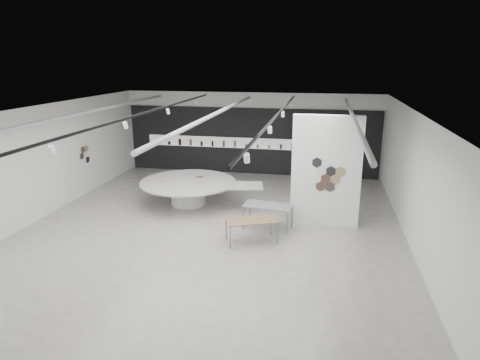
% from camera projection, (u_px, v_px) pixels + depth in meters
% --- Properties ---
extents(room, '(12.02, 14.02, 3.82)m').
position_uv_depth(room, '(210.00, 165.00, 13.39)').
color(room, '#A8A49E').
rests_on(room, ground).
extents(back_wall_display, '(11.80, 0.27, 3.10)m').
position_uv_depth(back_wall_display, '(249.00, 141.00, 20.07)').
color(back_wall_display, black).
rests_on(back_wall_display, ground).
extents(partition_column, '(2.20, 0.38, 3.60)m').
position_uv_depth(partition_column, '(326.00, 171.00, 13.73)').
color(partition_column, white).
rests_on(partition_column, ground).
extents(display_island, '(4.99, 4.18, 0.91)m').
position_uv_depth(display_island, '(190.00, 189.00, 15.95)').
color(display_island, white).
rests_on(display_island, ground).
extents(sample_table_wood, '(1.65, 1.27, 0.69)m').
position_uv_depth(sample_table_wood, '(251.00, 221.00, 12.65)').
color(sample_table_wood, '#826143').
rests_on(sample_table_wood, ground).
extents(sample_table_stone, '(1.62, 0.98, 0.78)m').
position_uv_depth(sample_table_stone, '(268.00, 207.00, 13.66)').
color(sample_table_stone, gray).
rests_on(sample_table_stone, ground).
extents(kitchen_counter, '(1.63, 0.80, 1.24)m').
position_uv_depth(kitchen_counter, '(324.00, 170.00, 19.30)').
color(kitchen_counter, white).
rests_on(kitchen_counter, ground).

